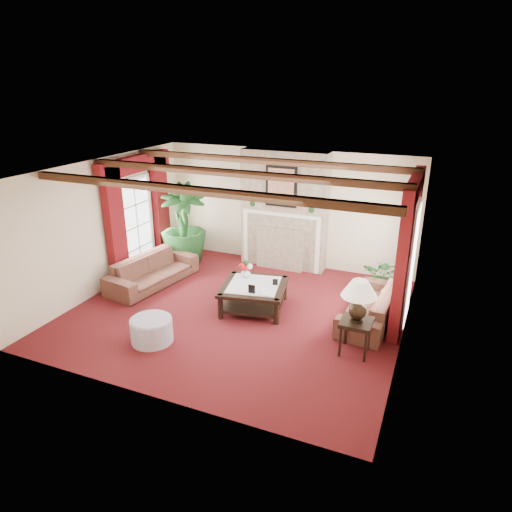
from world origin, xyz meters
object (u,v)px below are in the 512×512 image
at_px(coffee_table, 254,297).
at_px(side_table, 355,337).
at_px(sofa_left, 152,266).
at_px(potted_palm, 184,241).
at_px(sofa_right, 372,300).
at_px(ottoman, 152,330).

xyz_separation_m(coffee_table, side_table, (2.10, -0.79, 0.05)).
height_order(sofa_left, potted_palm, potted_palm).
distance_m(sofa_right, side_table, 1.21).
bearing_deg(coffee_table, sofa_right, -0.43).
height_order(sofa_right, potted_palm, potted_palm).
bearing_deg(sofa_left, coffee_table, -84.88).
height_order(sofa_left, coffee_table, sofa_left).
relative_size(potted_palm, ottoman, 3.05).
height_order(sofa_right, ottoman, sofa_right).
distance_m(sofa_right, ottoman, 3.93).
xyz_separation_m(sofa_left, potted_palm, (-0.05, 1.40, 0.12)).
height_order(potted_palm, side_table, potted_palm).
xyz_separation_m(sofa_left, coffee_table, (2.45, -0.18, -0.17)).
bearing_deg(side_table, potted_palm, 152.64).
bearing_deg(ottoman, coffee_table, 57.83).
distance_m(sofa_right, potted_palm, 4.79).
bearing_deg(sofa_right, ottoman, -51.47).
xyz_separation_m(side_table, ottoman, (-3.21, -0.98, -0.09)).
bearing_deg(ottoman, potted_palm, 112.38).
relative_size(sofa_right, coffee_table, 1.73).
height_order(sofa_left, ottoman, sofa_left).
relative_size(coffee_table, ottoman, 1.70).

